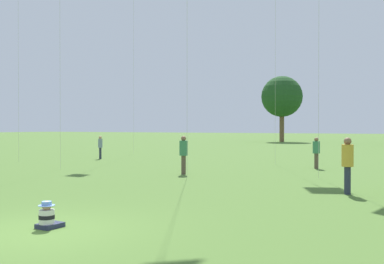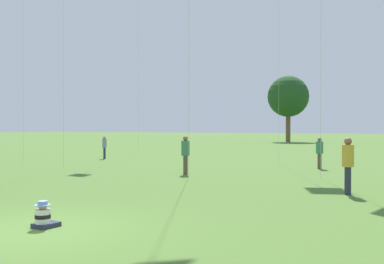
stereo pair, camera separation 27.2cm
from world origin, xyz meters
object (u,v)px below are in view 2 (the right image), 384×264
object	(u,v)px
person_standing_0	(185,151)
distant_tree_1	(288,97)
person_standing_3	(348,161)
person_standing_4	(104,145)
seated_toddler	(44,216)
person_standing_1	(320,150)

from	to	relation	value
person_standing_0	distant_tree_1	xyz separation A→B (m)	(-8.83, 47.10, 5.64)
person_standing_3	distant_tree_1	bearing A→B (deg)	159.25
person_standing_4	distant_tree_1	world-z (taller)	distant_tree_1
person_standing_3	person_standing_4	size ratio (longest dim) A/B	1.17
person_standing_0	person_standing_3	world-z (taller)	person_standing_3
seated_toddler	person_standing_1	world-z (taller)	person_standing_1
person_standing_0	person_standing_1	bearing A→B (deg)	144.74
seated_toddler	person_standing_3	bearing A→B (deg)	62.08
person_standing_0	person_standing_4	bearing A→B (deg)	-116.88
person_standing_0	person_standing_1	xyz separation A→B (m)	(4.88, 5.73, -0.09)
seated_toddler	person_standing_0	distance (m)	11.46
person_standing_1	distant_tree_1	bearing A→B (deg)	90.63
person_standing_0	distant_tree_1	size ratio (longest dim) A/B	0.18
seated_toddler	person_standing_0	xyz separation A→B (m)	(-2.65, 11.12, 0.81)
person_standing_1	person_standing_3	size ratio (longest dim) A/B	0.89
seated_toddler	distant_tree_1	distance (m)	59.70
person_standing_0	seated_toddler	bearing A→B (deg)	18.60
distant_tree_1	person_standing_1	bearing A→B (deg)	-71.67
person_standing_3	person_standing_4	world-z (taller)	person_standing_3
seated_toddler	distant_tree_1	bearing A→B (deg)	105.13
person_standing_3	distant_tree_1	size ratio (longest dim) A/B	0.19
person_standing_0	person_standing_4	distance (m)	11.61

